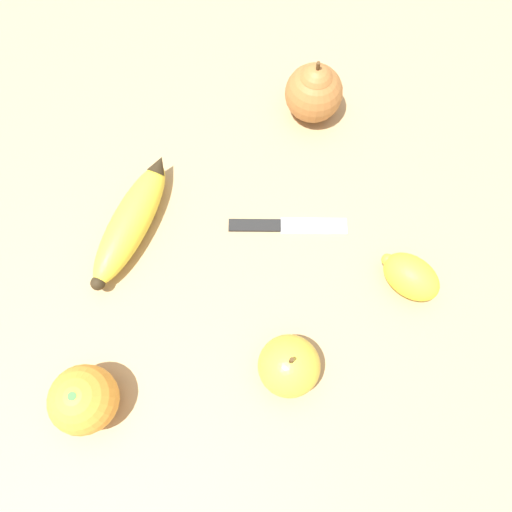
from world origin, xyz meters
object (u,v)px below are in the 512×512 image
(orange, at_px, (84,399))
(apple, at_px, (289,366))
(pear, at_px, (314,91))
(lemon, at_px, (411,276))
(banana, at_px, (131,221))
(paring_knife, at_px, (283,225))

(orange, relative_size, apple, 0.99)
(pear, xyz_separation_m, lemon, (0.21, -0.17, -0.02))
(apple, bearing_deg, banana, 165.05)
(pear, height_order, apple, pear)
(apple, xyz_separation_m, lemon, (0.08, 0.16, -0.01))
(apple, distance_m, paring_knife, 0.18)
(banana, height_order, paring_knife, banana)
(orange, distance_m, paring_knife, 0.31)
(apple, distance_m, lemon, 0.18)
(lemon, bearing_deg, orange, -130.72)
(banana, xyz_separation_m, orange, (0.08, -0.20, 0.01))
(apple, bearing_deg, orange, -142.54)
(banana, distance_m, orange, 0.22)
(orange, bearing_deg, paring_knife, 73.16)
(paring_knife, bearing_deg, banana, -88.58)
(orange, relative_size, lemon, 0.92)
(orange, height_order, apple, apple)
(banana, bearing_deg, lemon, -80.38)
(banana, xyz_separation_m, apple, (0.25, -0.07, 0.01))
(banana, distance_m, lemon, 0.35)
(orange, height_order, pear, pear)
(orange, bearing_deg, apple, 37.46)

